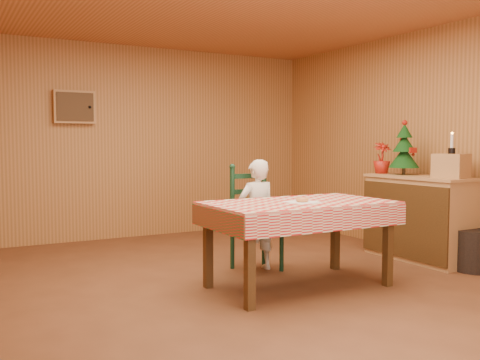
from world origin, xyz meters
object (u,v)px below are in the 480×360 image
dining_table (299,211)px  shelf_unit (419,218)px  christmas_tree (404,150)px  ladder_chair (254,220)px  storage_bin (475,250)px  crate (451,166)px  seated_child (257,215)px

dining_table → shelf_unit: (1.82, 0.28, -0.22)m
christmas_tree → dining_table: bearing=-164.0°
ladder_chair → storage_bin: size_ratio=2.58×
shelf_unit → christmas_tree: 0.79m
shelf_unit → storage_bin: bearing=-81.9°
ladder_chair → shelf_unit: size_ratio=0.87×
crate → storage_bin: size_ratio=0.72×
ladder_chair → storage_bin: bearing=-31.3°
shelf_unit → crate: crate is taller
dining_table → shelf_unit: size_ratio=1.34×
seated_child → crate: size_ratio=3.75×
dining_table → storage_bin: bearing=-11.1°
dining_table → ladder_chair: ladder_chair is taller
dining_table → christmas_tree: size_ratio=2.67×
christmas_tree → storage_bin: bearing=-84.7°
seated_child → shelf_unit: seated_child is taller
dining_table → seated_child: 0.74m
shelf_unit → ladder_chair: bearing=164.3°
seated_child → shelf_unit: bearing=166.0°
dining_table → seated_child: seated_child is taller
ladder_chair → seated_child: (-0.00, -0.06, 0.06)m
christmas_tree → storage_bin: christmas_tree is taller
christmas_tree → seated_child: bearing=173.6°
crate → seated_child: bearing=154.9°
crate → christmas_tree: (-0.00, 0.65, 0.16)m
ladder_chair → crate: crate is taller
shelf_unit → storage_bin: shelf_unit is taller
seated_child → storage_bin: seated_child is taller
crate → christmas_tree: 0.67m
ladder_chair → crate: 2.12m
storage_bin → shelf_unit: bearing=98.1°
seated_child → christmas_tree: 1.95m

